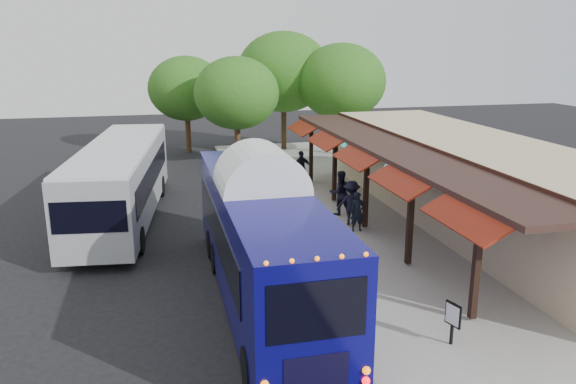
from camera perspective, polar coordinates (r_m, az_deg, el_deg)
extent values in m
plane|color=black|center=(18.43, 1.21, -8.92)|extent=(90.00, 90.00, 0.00)
cube|color=#9E9B93|center=(23.52, 10.56, -3.59)|extent=(10.00, 40.00, 0.15)
cube|color=gray|center=(22.03, -1.33, -4.62)|extent=(0.20, 40.00, 0.16)
cube|color=#C6AE89|center=(24.66, 18.21, 0.95)|extent=(5.00, 20.00, 3.60)
cube|color=black|center=(23.13, 13.17, 4.22)|extent=(0.06, 20.00, 0.60)
cube|color=#331E19|center=(22.65, 10.73, 4.39)|extent=(2.60, 20.00, 0.18)
cube|color=black|center=(15.78, 18.62, -6.89)|extent=(0.18, 0.18, 3.16)
cube|color=maroon|center=(15.12, 17.66, -2.35)|extent=(1.00, 3.20, 0.57)
cube|color=black|center=(19.05, 12.31, -2.66)|extent=(0.18, 0.18, 3.16)
cube|color=maroon|center=(18.51, 11.35, 1.20)|extent=(1.00, 3.20, 0.57)
cube|color=black|center=(22.57, 7.94, 0.32)|extent=(0.18, 0.18, 3.16)
cube|color=maroon|center=(22.11, 7.03, 3.62)|extent=(1.00, 3.20, 0.57)
cube|color=black|center=(26.22, 4.76, 2.48)|extent=(0.18, 0.18, 3.16)
cube|color=maroon|center=(25.83, 3.92, 5.35)|extent=(1.00, 3.20, 0.57)
cube|color=black|center=(29.96, 2.36, 4.10)|extent=(0.18, 0.18, 3.16)
cube|color=maroon|center=(29.62, 1.59, 6.62)|extent=(1.00, 3.20, 0.57)
sphere|color=teal|center=(17.26, 16.63, -1.08)|extent=(0.26, 0.26, 0.26)
sphere|color=teal|center=(21.58, 10.05, 2.49)|extent=(0.26, 0.26, 0.26)
sphere|color=teal|center=(26.14, 5.69, 4.82)|extent=(0.26, 0.26, 0.26)
cube|color=#0A0866|center=(16.46, -2.72, -4.62)|extent=(2.50, 11.57, 3.04)
cube|color=#0A0866|center=(17.09, -2.65, -9.88)|extent=(2.45, 11.46, 0.34)
ellipsoid|color=white|center=(16.02, -2.78, 0.43)|extent=(2.50, 11.34, 0.54)
cube|color=black|center=(11.08, 3.11, -11.97)|extent=(2.01, 0.04, 1.25)
cylinder|color=black|center=(13.01, -3.81, -17.45)|extent=(0.29, 1.00, 1.00)
cylinder|color=black|center=(13.50, 5.93, -16.20)|extent=(0.29, 1.00, 1.00)
cylinder|color=black|center=(20.25, -7.78, -5.27)|extent=(0.29, 1.00, 1.00)
cylinder|color=black|center=(20.57, -1.59, -4.81)|extent=(0.29, 1.00, 1.00)
cube|color=gray|center=(24.99, -16.57, 1.23)|extent=(4.11, 12.50, 2.83)
cube|color=black|center=(25.05, -19.68, 1.57)|extent=(1.27, 10.36, 1.07)
cube|color=black|center=(24.89, -13.53, 1.96)|extent=(1.27, 10.36, 1.07)
cube|color=silver|center=(24.70, -16.82, 4.51)|extent=(4.02, 12.25, 0.11)
cylinder|color=black|center=(21.34, -20.10, -4.98)|extent=(0.42, 1.05, 1.02)
cylinder|color=black|center=(21.18, -13.48, -4.61)|extent=(0.42, 1.05, 1.02)
cylinder|color=black|center=(28.95, -18.50, 0.31)|extent=(0.42, 1.05, 1.02)
cylinder|color=black|center=(28.83, -13.65, 0.61)|extent=(0.42, 1.05, 1.02)
imported|color=black|center=(22.45, 7.08, -2.01)|extent=(0.60, 0.41, 1.59)
imported|color=black|center=(24.48, 5.30, -0.08)|extent=(0.95, 0.75, 1.95)
imported|color=black|center=(29.48, 1.37, 2.46)|extent=(1.14, 0.64, 1.83)
imported|color=black|center=(23.15, 6.47, -1.11)|extent=(1.35, 1.00, 1.86)
cube|color=black|center=(14.87, 16.36, -12.73)|extent=(0.08, 0.08, 1.12)
cube|color=black|center=(14.76, 16.44, -11.85)|extent=(0.18, 0.50, 0.61)
cube|color=white|center=(14.74, 16.33, -11.87)|extent=(0.13, 0.41, 0.51)
cylinder|color=#382314|center=(35.20, -5.14, 5.20)|extent=(0.36, 0.36, 3.01)
ellipsoid|color=#235C17|center=(34.82, -5.25, 9.98)|extent=(5.20, 5.20, 4.42)
cylinder|color=#382314|center=(39.52, -0.42, 6.85)|extent=(0.36, 0.36, 3.71)
ellipsoid|color=#235C17|center=(39.17, -0.43, 12.11)|extent=(6.41, 6.41, 5.45)
cylinder|color=#382314|center=(37.79, 5.34, 6.14)|extent=(0.36, 0.36, 3.36)
ellipsoid|color=#235C17|center=(37.43, 5.46, 11.12)|extent=(5.81, 5.81, 4.94)
cylinder|color=#382314|center=(39.76, -10.11, 6.14)|extent=(0.36, 0.36, 2.98)
ellipsoid|color=#235C17|center=(39.43, -10.31, 10.31)|extent=(5.14, 5.14, 4.37)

